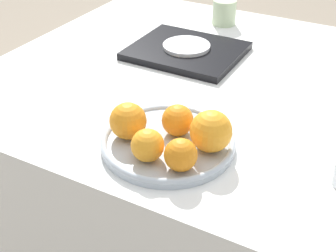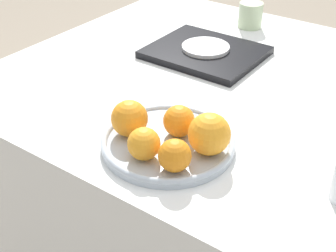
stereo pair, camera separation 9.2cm
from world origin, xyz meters
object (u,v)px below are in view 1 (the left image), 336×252
Objects in this scene: fruit_platter at (168,142)px; orange_4 at (148,145)px; orange_1 at (178,120)px; orange_2 at (211,131)px; side_plate at (186,46)px; serving_tray at (186,51)px; orange_0 at (128,121)px; orange_3 at (181,155)px; cup_1 at (224,12)px.

fruit_platter is 0.08m from orange_4.
orange_2 reaches higher than orange_1.
orange_1 is (0.01, 0.03, 0.04)m from fruit_platter.
side_plate is at bearing 122.26° from orange_2.
orange_1 is 0.79× the size of orange_2.
orange_4 is 0.21× the size of serving_tray.
orange_2 is 0.48m from side_plate.
fruit_platter is 0.09m from orange_0.
side_plate reaches higher than serving_tray.
serving_tray is at bearing 108.62° from orange_4.
orange_4 reaches higher than side_plate.
orange_1 is 0.11m from orange_3.
cup_1 is (0.00, 0.27, 0.01)m from side_plate.
side_plate is at bearing 90.00° from serving_tray.
fruit_platter is 0.90× the size of serving_tray.
fruit_platter is 0.10m from orange_2.
side_plate is (-0.17, 0.39, -0.02)m from orange_1.
orange_4 is (0.07, -0.05, -0.01)m from orange_0.
cup_1 reaches higher than orange_3.
orange_0 is 0.72m from cup_1.
orange_3 is 0.79m from cup_1.
orange_0 is 0.46m from serving_tray.
orange_3 is at bearing -47.08° from fruit_platter.
orange_4 reaches higher than orange_3.
fruit_platter is at bearing -170.42° from orange_2.
orange_2 is at bearing 74.88° from orange_3.
orange_1 reaches higher than serving_tray.
orange_2 is 0.09m from orange_3.
side_plate is at bearing -90.03° from cup_1.
orange_1 is 1.03× the size of orange_4.
orange_4 is 0.48× the size of side_plate.
fruit_platter is 0.45m from serving_tray.
orange_3 is (0.14, -0.04, -0.01)m from orange_0.
fruit_platter is 3.61× the size of orange_0.
orange_3 is 0.07m from orange_4.
orange_1 is 0.10m from orange_4.
orange_1 is at bearing 84.78° from orange_4.
serving_tray is at bearing 114.25° from orange_1.
cup_1 is (-0.26, 0.67, -0.02)m from orange_2.
orange_4 is (-0.01, -0.10, -0.00)m from orange_1.
side_plate is at bearing 115.56° from orange_3.
orange_0 is 1.21× the size of orange_3.
orange_3 reaches higher than fruit_platter.
orange_1 is at bearing -75.11° from cup_1.
orange_4 is 0.80× the size of cup_1.
orange_3 is at bearing -16.83° from orange_0.
side_plate is at bearing 112.03° from fruit_platter.
orange_0 is at bearing 163.17° from orange_3.
orange_1 reaches higher than cup_1.
fruit_platter is 0.10m from orange_3.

